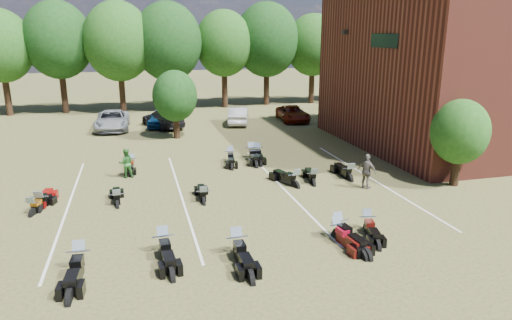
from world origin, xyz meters
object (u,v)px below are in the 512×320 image
object	(u,v)px
person_green	(126,163)
motorcycle_7	(41,211)
person_grey	(367,171)
car_4	(163,117)
motorcycle_3	(237,255)

from	to	relation	value
person_green	motorcycle_7	xyz separation A→B (m)	(-3.58, -3.96, -0.79)
person_grey	motorcycle_7	xyz separation A→B (m)	(-15.02, 0.96, -0.88)
person_green	motorcycle_7	world-z (taller)	person_green
car_4	motorcycle_3	world-z (taller)	car_4
person_green	motorcycle_7	distance (m)	5.40
person_grey	motorcycle_7	world-z (taller)	person_grey
car_4	motorcycle_7	xyz separation A→B (m)	(-6.39, -17.69, -0.76)
car_4	person_green	size ratio (longest dim) A/B	2.82
car_4	person_green	bearing A→B (deg)	-84.22
person_green	motorcycle_3	world-z (taller)	person_green
car_4	motorcycle_7	bearing A→B (deg)	-92.53
car_4	person_grey	bearing A→B (deg)	-47.82
person_green	motorcycle_7	size ratio (longest dim) A/B	0.68
person_grey	motorcycle_7	distance (m)	15.08
motorcycle_7	car_4	bearing A→B (deg)	-104.69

